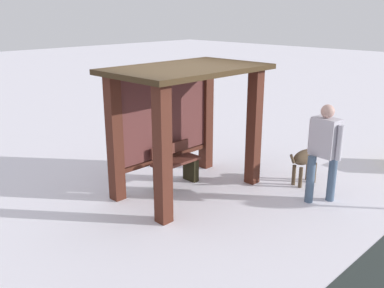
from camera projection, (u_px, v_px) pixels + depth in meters
The scene contains 5 objects.
ground_plane at pixel (188, 190), 7.74m from camera, with size 60.00×60.00×0.00m, color white.
bus_shelter at pixel (182, 105), 7.38m from camera, with size 2.70×1.67×2.23m.
bench_left_inside at pixel (176, 167), 7.85m from camera, with size 0.95×0.37×0.78m.
person_walking at pixel (324, 146), 7.00m from camera, with size 0.47×0.63×1.68m.
dog at pixel (307, 158), 7.92m from camera, with size 0.94×0.33×0.69m.
Camera 1 is at (-5.02, -5.08, 3.11)m, focal length 39.93 mm.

